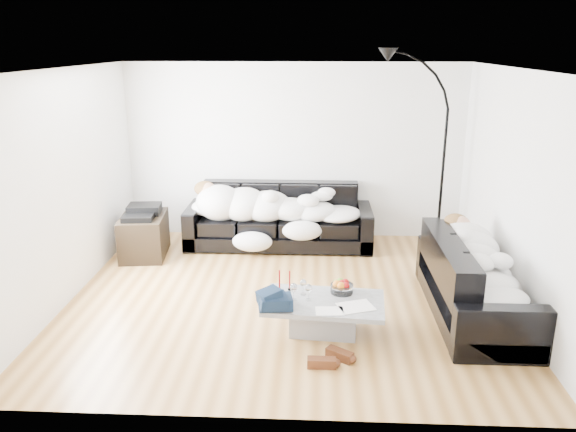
{
  "coord_description": "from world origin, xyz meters",
  "views": [
    {
      "loc": [
        0.31,
        -6.02,
        2.86
      ],
      "look_at": [
        0.0,
        0.3,
        0.9
      ],
      "focal_mm": 35.0,
      "sensor_mm": 36.0,
      "label": 1
    }
  ],
  "objects_px": {
    "sleeper_back": "(279,203)",
    "sleeper_right": "(477,260)",
    "wine_glass_c": "(309,292)",
    "av_cabinet": "(144,235)",
    "coffee_table": "(324,316)",
    "floor_lamp": "(443,165)",
    "sofa_back": "(279,216)",
    "wine_glass_b": "(294,292)",
    "candle_right": "(290,281)",
    "shoes": "(330,358)",
    "candle_left": "(279,281)",
    "stereo": "(142,211)",
    "fruit_bowl": "(342,286)",
    "sofa_right": "(475,279)",
    "wine_glass_a": "(303,287)"
  },
  "relations": [
    {
      "from": "sofa_back",
      "to": "shoes",
      "type": "bearing_deg",
      "value": -77.88
    },
    {
      "from": "wine_glass_b",
      "to": "shoes",
      "type": "relative_size",
      "value": 0.4
    },
    {
      "from": "sofa_back",
      "to": "candle_right",
      "type": "height_order",
      "value": "sofa_back"
    },
    {
      "from": "wine_glass_a",
      "to": "sleeper_right",
      "type": "bearing_deg",
      "value": 10.32
    },
    {
      "from": "stereo",
      "to": "wine_glass_b",
      "type": "bearing_deg",
      "value": -49.65
    },
    {
      "from": "stereo",
      "to": "floor_lamp",
      "type": "height_order",
      "value": "floor_lamp"
    },
    {
      "from": "sleeper_right",
      "to": "coffee_table",
      "type": "relative_size",
      "value": 1.47
    },
    {
      "from": "fruit_bowl",
      "to": "coffee_table",
      "type": "bearing_deg",
      "value": -133.57
    },
    {
      "from": "wine_glass_c",
      "to": "candle_left",
      "type": "height_order",
      "value": "candle_left"
    },
    {
      "from": "sofa_right",
      "to": "candle_right",
      "type": "height_order",
      "value": "sofa_right"
    },
    {
      "from": "shoes",
      "to": "floor_lamp",
      "type": "bearing_deg",
      "value": 74.5
    },
    {
      "from": "candle_left",
      "to": "floor_lamp",
      "type": "xyz_separation_m",
      "value": [
        2.14,
        2.36,
        0.76
      ]
    },
    {
      "from": "coffee_table",
      "to": "floor_lamp",
      "type": "relative_size",
      "value": 0.49
    },
    {
      "from": "sleeper_right",
      "to": "floor_lamp",
      "type": "xyz_separation_m",
      "value": [
        0.03,
        2.08,
        0.59
      ]
    },
    {
      "from": "av_cabinet",
      "to": "stereo",
      "type": "distance_m",
      "value": 0.35
    },
    {
      "from": "candle_right",
      "to": "shoes",
      "type": "bearing_deg",
      "value": -63.34
    },
    {
      "from": "sofa_right",
      "to": "shoes",
      "type": "relative_size",
      "value": 4.62
    },
    {
      "from": "coffee_table",
      "to": "sleeper_right",
      "type": "bearing_deg",
      "value": 16.16
    },
    {
      "from": "sleeper_back",
      "to": "sleeper_right",
      "type": "relative_size",
      "value": 1.27
    },
    {
      "from": "wine_glass_b",
      "to": "fruit_bowl",
      "type": "bearing_deg",
      "value": 21.56
    },
    {
      "from": "fruit_bowl",
      "to": "floor_lamp",
      "type": "distance_m",
      "value": 2.9
    },
    {
      "from": "sofa_right",
      "to": "av_cabinet",
      "type": "distance_m",
      "value": 4.42
    },
    {
      "from": "sofa_right",
      "to": "av_cabinet",
      "type": "bearing_deg",
      "value": 68.81
    },
    {
      "from": "candle_left",
      "to": "fruit_bowl",
      "type": "bearing_deg",
      "value": -0.28
    },
    {
      "from": "wine_glass_b",
      "to": "stereo",
      "type": "xyz_separation_m",
      "value": [
        -2.17,
        2.07,
        0.2
      ]
    },
    {
      "from": "fruit_bowl",
      "to": "sofa_right",
      "type": "bearing_deg",
      "value": 10.81
    },
    {
      "from": "sofa_back",
      "to": "av_cabinet",
      "type": "height_order",
      "value": "sofa_back"
    },
    {
      "from": "fruit_bowl",
      "to": "av_cabinet",
      "type": "height_order",
      "value": "av_cabinet"
    },
    {
      "from": "candle_right",
      "to": "wine_glass_c",
      "type": "bearing_deg",
      "value": -48.61
    },
    {
      "from": "wine_glass_c",
      "to": "av_cabinet",
      "type": "xyz_separation_m",
      "value": [
        -2.32,
        2.07,
        -0.15
      ]
    },
    {
      "from": "sofa_back",
      "to": "floor_lamp",
      "type": "height_order",
      "value": "floor_lamp"
    },
    {
      "from": "sleeper_right",
      "to": "floor_lamp",
      "type": "bearing_deg",
      "value": -0.89
    },
    {
      "from": "sofa_back",
      "to": "wine_glass_a",
      "type": "distance_m",
      "value": 2.48
    },
    {
      "from": "sofa_right",
      "to": "wine_glass_a",
      "type": "bearing_deg",
      "value": 100.32
    },
    {
      "from": "sleeper_right",
      "to": "fruit_bowl",
      "type": "distance_m",
      "value": 1.49
    },
    {
      "from": "sleeper_back",
      "to": "wine_glass_b",
      "type": "height_order",
      "value": "sleeper_back"
    },
    {
      "from": "sofa_back",
      "to": "av_cabinet",
      "type": "relative_size",
      "value": 3.18
    },
    {
      "from": "sofa_right",
      "to": "candle_right",
      "type": "distance_m",
      "value": 2.01
    },
    {
      "from": "fruit_bowl",
      "to": "stereo",
      "type": "distance_m",
      "value": 3.26
    },
    {
      "from": "wine_glass_a",
      "to": "wine_glass_c",
      "type": "distance_m",
      "value": 0.15
    },
    {
      "from": "fruit_bowl",
      "to": "candle_left",
      "type": "bearing_deg",
      "value": 179.72
    },
    {
      "from": "sofa_back",
      "to": "fruit_bowl",
      "type": "xyz_separation_m",
      "value": [
        0.81,
        -2.39,
        -0.01
      ]
    },
    {
      "from": "fruit_bowl",
      "to": "wine_glass_b",
      "type": "distance_m",
      "value": 0.54
    },
    {
      "from": "shoes",
      "to": "wine_glass_a",
      "type": "bearing_deg",
      "value": 121.92
    },
    {
      "from": "sleeper_back",
      "to": "candle_left",
      "type": "bearing_deg",
      "value": -86.09
    },
    {
      "from": "shoes",
      "to": "sofa_right",
      "type": "bearing_deg",
      "value": 45.72
    },
    {
      "from": "sleeper_right",
      "to": "stereo",
      "type": "distance_m",
      "value": 4.42
    },
    {
      "from": "sleeper_back",
      "to": "fruit_bowl",
      "type": "bearing_deg",
      "value": -70.8
    },
    {
      "from": "coffee_table",
      "to": "candle_right",
      "type": "relative_size",
      "value": 5.7
    },
    {
      "from": "sofa_back",
      "to": "fruit_bowl",
      "type": "bearing_deg",
      "value": -71.17
    }
  ]
}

